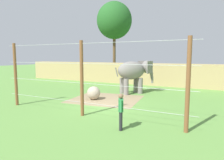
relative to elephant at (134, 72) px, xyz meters
name	(u,v)px	position (x,y,z in m)	size (l,w,h in m)	color
ground_plane	(104,106)	(-0.09, -5.37, -1.94)	(120.00, 120.00, 0.00)	#609342
dirt_patch	(106,99)	(-1.08, -3.36, -1.93)	(5.17, 4.66, 0.01)	#937F5B
embankment_wall	(152,74)	(-0.09, 6.12, -0.69)	(36.00, 1.80, 2.49)	tan
elephant	(134,72)	(0.00, 0.00, 0.00)	(3.13, 3.42, 2.93)	gray
enrichment_ball	(94,93)	(-1.83, -3.92, -1.43)	(1.02, 1.02, 1.02)	tan
cable_fence	(82,79)	(-0.10, -7.79, 0.16)	(11.97, 0.19, 4.18)	brown
zookeeper	(121,110)	(2.73, -8.85, -1.01)	(0.38, 0.55, 1.67)	#232328
tree_behind_wall	(114,21)	(-7.69, 11.44, 6.78)	(5.36, 5.36, 11.57)	brown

